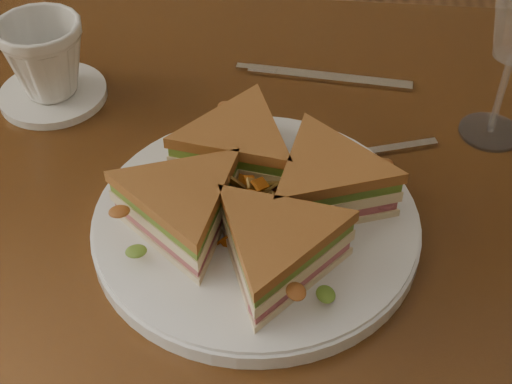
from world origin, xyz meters
TOP-DOWN VIEW (x-y plane):
  - table at (0.00, 0.00)m, footprint 1.20×0.80m
  - plate at (-0.04, -0.05)m, footprint 0.31×0.31m
  - sandwich_wedges at (-0.04, -0.05)m, footprint 0.31×0.31m
  - crisps_mound at (-0.04, -0.05)m, footprint 0.09×0.09m
  - spoon at (0.01, 0.05)m, footprint 0.18×0.07m
  - knife at (0.01, 0.21)m, footprint 0.22×0.03m
  - saucer at (-0.30, 0.13)m, footprint 0.12×0.12m
  - coffee_cup at (-0.30, 0.13)m, footprint 0.11×0.11m

SIDE VIEW (x-z plane):
  - table at x=0.00m, z-range 0.28..1.03m
  - knife at x=0.01m, z-range 0.75..0.75m
  - spoon at x=0.01m, z-range 0.75..0.76m
  - saucer at x=-0.30m, z-range 0.75..0.76m
  - plate at x=-0.04m, z-range 0.75..0.77m
  - crisps_mound at x=-0.04m, z-range 0.77..0.82m
  - sandwich_wedges at x=-0.04m, z-range 0.77..0.82m
  - coffee_cup at x=-0.30m, z-range 0.76..0.85m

